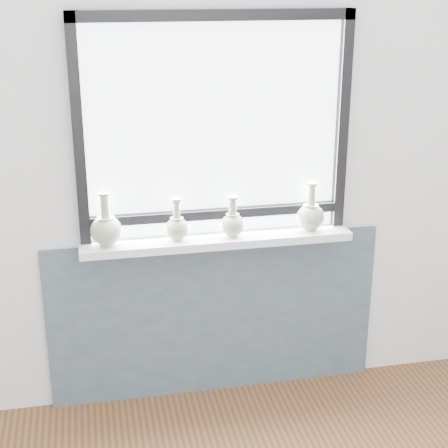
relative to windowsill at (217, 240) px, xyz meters
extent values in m
cube|color=silver|center=(0.00, 0.10, 0.42)|extent=(3.60, 0.02, 2.60)
cube|color=#485A64|center=(0.00, 0.07, -0.45)|extent=(1.70, 0.03, 0.86)
cube|color=silver|center=(0.00, 0.00, 0.00)|extent=(1.32, 0.18, 0.04)
cube|color=black|center=(-0.62, 0.05, 0.55)|extent=(0.05, 0.06, 1.05)
cube|color=black|center=(0.62, 0.05, 0.55)|extent=(0.05, 0.06, 1.05)
cube|color=black|center=(0.00, 0.05, 1.04)|extent=(1.30, 0.06, 0.05)
cube|color=black|center=(0.00, 0.05, 0.12)|extent=(1.20, 0.05, 0.04)
cube|color=white|center=(0.00, 0.08, 0.52)|extent=(1.20, 0.01, 1.00)
cylinder|color=#98A688|center=(-0.53, 0.00, 0.02)|extent=(0.07, 0.07, 0.01)
ellipsoid|color=#98A688|center=(-0.53, 0.00, 0.09)|extent=(0.15, 0.15, 0.14)
cone|color=#98A688|center=(-0.53, 0.00, 0.14)|extent=(0.08, 0.08, 0.03)
cylinder|color=#98A688|center=(-0.53, 0.00, 0.20)|extent=(0.04, 0.04, 0.13)
cylinder|color=#98A688|center=(-0.53, 0.00, 0.27)|extent=(0.05, 0.05, 0.01)
cylinder|color=#98A688|center=(-0.20, 0.00, 0.02)|extent=(0.05, 0.05, 0.01)
ellipsoid|color=#98A688|center=(-0.20, 0.00, 0.07)|extent=(0.12, 0.12, 0.11)
cone|color=#98A688|center=(-0.20, 0.00, 0.12)|extent=(0.06, 0.06, 0.03)
cylinder|color=#98A688|center=(-0.20, 0.00, 0.16)|extent=(0.03, 0.03, 0.10)
cylinder|color=#98A688|center=(-0.20, 0.00, 0.22)|extent=(0.05, 0.05, 0.01)
cylinder|color=#98A688|center=(0.07, -0.01, 0.02)|extent=(0.05, 0.05, 0.01)
ellipsoid|color=#98A688|center=(0.07, -0.01, 0.07)|extent=(0.12, 0.12, 0.11)
cone|color=#98A688|center=(0.07, -0.01, 0.12)|extent=(0.07, 0.07, 0.03)
cylinder|color=#98A688|center=(0.07, -0.01, 0.16)|extent=(0.04, 0.04, 0.10)
cylinder|color=#98A688|center=(0.07, -0.01, 0.21)|extent=(0.05, 0.05, 0.01)
cylinder|color=#98A688|center=(0.47, 0.00, 0.02)|extent=(0.06, 0.06, 0.01)
ellipsoid|color=#98A688|center=(0.47, 0.00, 0.08)|extent=(0.14, 0.14, 0.13)
cone|color=#98A688|center=(0.47, 0.00, 0.13)|extent=(0.08, 0.08, 0.03)
cylinder|color=#98A688|center=(0.47, 0.00, 0.19)|extent=(0.04, 0.04, 0.12)
cylinder|color=#98A688|center=(0.47, 0.00, 0.26)|extent=(0.05, 0.05, 0.01)
camera|label=1|loc=(-0.59, -3.04, 1.21)|focal=55.00mm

